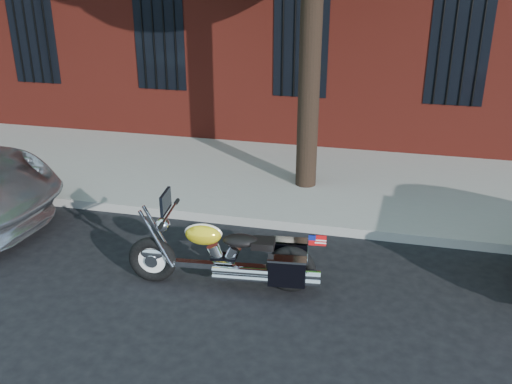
# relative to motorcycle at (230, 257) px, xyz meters

# --- Properties ---
(ground) EXTENTS (120.00, 120.00, 0.00)m
(ground) POSITION_rel_motorcycle_xyz_m (-0.06, 0.43, -0.43)
(ground) COLOR black
(ground) RESTS_ON ground
(curb) EXTENTS (40.00, 0.16, 0.15)m
(curb) POSITION_rel_motorcycle_xyz_m (-0.06, 1.81, -0.35)
(curb) COLOR gray
(curb) RESTS_ON ground
(sidewalk) EXTENTS (40.00, 3.60, 0.15)m
(sidewalk) POSITION_rel_motorcycle_xyz_m (-0.06, 3.69, -0.35)
(sidewalk) COLOR gray
(sidewalk) RESTS_ON ground
(motorcycle) EXTENTS (2.52, 0.84, 1.26)m
(motorcycle) POSITION_rel_motorcycle_xyz_m (0.00, 0.00, 0.00)
(motorcycle) COLOR black
(motorcycle) RESTS_ON ground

